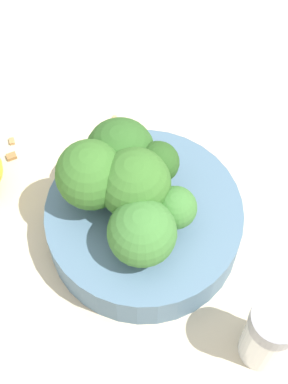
{
  "coord_description": "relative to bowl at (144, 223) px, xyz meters",
  "views": [
    {
      "loc": [
        -0.19,
        -0.15,
        0.5
      ],
      "look_at": [
        0.0,
        0.0,
        0.07
      ],
      "focal_mm": 60.0,
      "sensor_mm": 36.0,
      "label": 1
    }
  ],
  "objects": [
    {
      "name": "almond_crumb_0",
      "position": [
        -0.01,
        0.15,
        -0.02
      ],
      "size": [
        0.01,
        0.01,
        0.01
      ],
      "primitive_type": "cube",
      "rotation": [
        0.0,
        0.0,
        5.78
      ],
      "color": "olive",
      "rests_on": "ground_plane"
    },
    {
      "name": "pepper_shaker",
      "position": [
        -0.02,
        -0.13,
        0.02
      ],
      "size": [
        0.04,
        0.04,
        0.08
      ],
      "color": "silver",
      "rests_on": "ground_plane"
    },
    {
      "name": "broccoli_floret_1",
      "position": [
        0.01,
        -0.03,
        0.04
      ],
      "size": [
        0.03,
        0.03,
        0.04
      ],
      "color": "#84AD66",
      "rests_on": "bowl"
    },
    {
      "name": "ground_plane",
      "position": [
        0.0,
        0.0,
        -0.02
      ],
      "size": [
        3.0,
        3.0,
        0.0
      ],
      "primitive_type": "plane",
      "color": "beige"
    },
    {
      "name": "broccoli_floret_2",
      "position": [
        0.0,
        0.01,
        0.05
      ],
      "size": [
        0.06,
        0.06,
        0.06
      ],
      "color": "#8EB770",
      "rests_on": "bowl"
    },
    {
      "name": "almond_crumb_1",
      "position": [
        0.0,
        0.16,
        -0.02
      ],
      "size": [
        0.01,
        0.01,
        0.01
      ],
      "primitive_type": "cube",
      "rotation": [
        0.0,
        0.0,
        4.06
      ],
      "color": "#AD7F4C",
      "rests_on": "ground_plane"
    },
    {
      "name": "broccoli_floret_0",
      "position": [
        -0.03,
        -0.02,
        0.05
      ],
      "size": [
        0.05,
        0.05,
        0.06
      ],
      "color": "#8EB770",
      "rests_on": "bowl"
    },
    {
      "name": "bowl",
      "position": [
        0.0,
        0.0,
        0.0
      ],
      "size": [
        0.16,
        0.16,
        0.04
      ],
      "primitive_type": "cylinder",
      "color": "slate",
      "rests_on": "ground_plane"
    },
    {
      "name": "broccoli_floret_4",
      "position": [
        -0.01,
        0.04,
        0.06
      ],
      "size": [
        0.06,
        0.06,
        0.06
      ],
      "color": "#7A9E5B",
      "rests_on": "bowl"
    },
    {
      "name": "almond_crumb_3",
      "position": [
        0.08,
        0.1,
        -0.02
      ],
      "size": [
        0.01,
        0.01,
        0.01
      ],
      "primitive_type": "cube",
      "rotation": [
        0.0,
        0.0,
        0.53
      ],
      "color": "tan",
      "rests_on": "ground_plane"
    },
    {
      "name": "broccoli_floret_5",
      "position": [
        0.03,
        0.01,
        0.05
      ],
      "size": [
        0.03,
        0.03,
        0.05
      ],
      "color": "#8EB770",
      "rests_on": "bowl"
    },
    {
      "name": "broccoli_floret_3",
      "position": [
        0.02,
        0.04,
        0.05
      ],
      "size": [
        0.06,
        0.06,
        0.06
      ],
      "color": "#84AD66",
      "rests_on": "bowl"
    }
  ]
}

